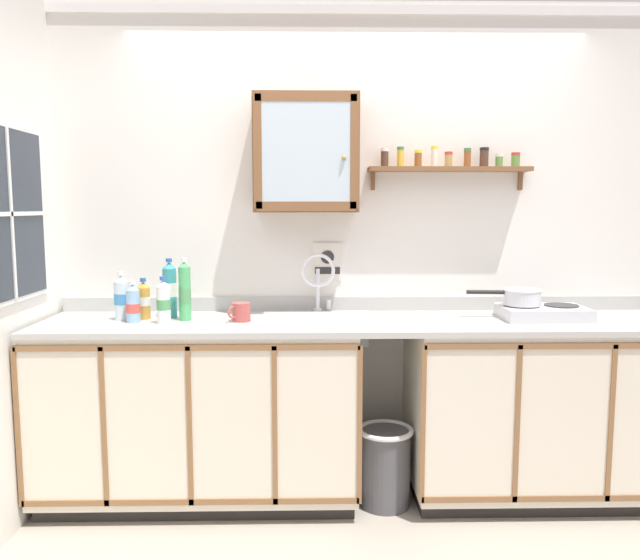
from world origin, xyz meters
name	(u,v)px	position (x,y,z in m)	size (l,w,h in m)	color
floor	(366,536)	(0.00, 0.00, 0.00)	(6.35, 6.35, 0.00)	#9E9384
back_wall	(355,244)	(0.00, 0.75, 1.34)	(3.95, 0.07, 2.66)	silver
lower_cabinet_run	(201,412)	(-0.84, 0.42, 0.47)	(1.65, 0.64, 0.93)	black
lower_cabinet_run_right	(540,410)	(0.97, 0.42, 0.47)	(1.40, 0.64, 0.93)	black
countertop	(360,323)	(0.00, 0.41, 0.95)	(3.31, 0.66, 0.03)	#B2B2AD
backsplash	(355,304)	(0.00, 0.72, 1.00)	(3.31, 0.02, 0.08)	#B2B2AD
sink	(318,321)	(-0.22, 0.45, 0.95)	(0.59, 0.46, 0.44)	silver
hot_plate_stove	(543,312)	(0.97, 0.43, 1.00)	(0.44, 0.30, 0.07)	silver
saucepan	(521,296)	(0.86, 0.46, 1.08)	(0.39, 0.20, 0.08)	silver
bottle_opaque_white_0	(163,302)	(-1.00, 0.34, 1.07)	(0.07, 0.07, 0.24)	white
bottle_juice_amber_1	(144,300)	(-1.14, 0.47, 1.06)	(0.07, 0.07, 0.22)	gold
bottle_soda_green_2	(185,292)	(-0.91, 0.43, 1.11)	(0.06, 0.06, 0.33)	#4CB266
bottle_water_blue_3	(133,304)	(-1.17, 0.38, 1.06)	(0.07, 0.07, 0.22)	#8CB7E0
bottle_detergent_teal_4	(170,290)	(-1.01, 0.52, 1.11)	(0.07, 0.07, 0.32)	teal
bottle_water_clear_5	(122,298)	(-1.24, 0.44, 1.08)	(0.08, 0.08, 0.26)	silver
mug	(241,312)	(-0.62, 0.39, 1.01)	(0.11, 0.11, 0.10)	#B24C47
wall_cabinet	(306,154)	(-0.28, 0.60, 1.83)	(0.56, 0.28, 0.62)	brown
spice_shelf	(450,166)	(0.51, 0.66, 1.78)	(0.89, 0.14, 0.23)	brown
warning_sign	(327,262)	(-0.16, 0.72, 1.24)	(0.17, 0.01, 0.22)	silver
window	(8,214)	(-1.67, 0.16, 1.52)	(0.03, 0.75, 0.84)	#262D38
trash_bin	(385,465)	(0.13, 0.31, 0.22)	(0.29, 0.29, 0.42)	#4C4C51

